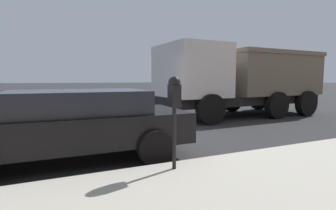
{
  "coord_description": "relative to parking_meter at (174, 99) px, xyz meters",
  "views": [
    {
      "loc": [
        -6.1,
        1.95,
        1.53
      ],
      "look_at": [
        -2.45,
        0.29,
        1.13
      ],
      "focal_mm": 28.0,
      "sensor_mm": 36.0,
      "label": 1
    }
  ],
  "objects": [
    {
      "name": "ground_plane",
      "position": [
        2.52,
        -0.22,
        -1.23
      ],
      "size": [
        220.0,
        220.0,
        0.0
      ],
      "primitive_type": "plane",
      "color": "#2B2B2D"
    },
    {
      "name": "parking_meter",
      "position": [
        0.0,
        0.0,
        0.0
      ],
      "size": [
        0.21,
        0.19,
        1.44
      ],
      "color": "black",
      "rests_on": "sidewalk"
    },
    {
      "name": "dump_truck",
      "position": [
        5.15,
        -5.6,
        0.34
      ],
      "size": [
        3.13,
        7.07,
        2.8
      ],
      "rotation": [
        0.0,
        0.0,
        0.03
      ],
      "color": "black",
      "rests_on": "ground_plane"
    },
    {
      "name": "car_black",
      "position": [
        1.6,
        1.37,
        -0.52
      ],
      "size": [
        2.12,
        4.43,
        1.32
      ],
      "rotation": [
        0.0,
        0.0,
        -0.01
      ],
      "color": "black",
      "rests_on": "ground_plane"
    }
  ]
}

